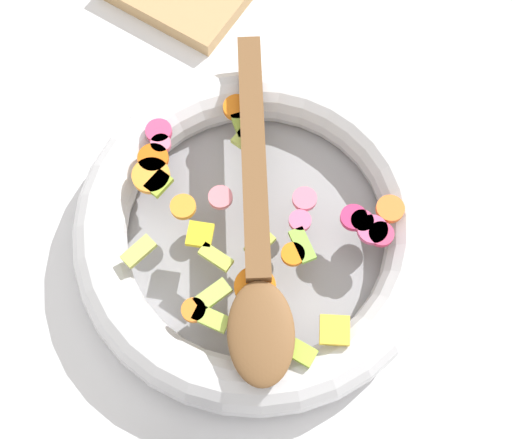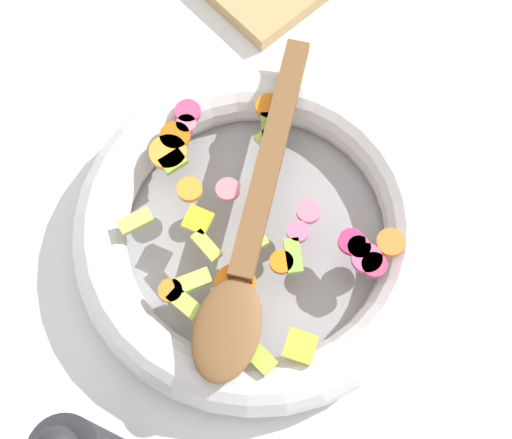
# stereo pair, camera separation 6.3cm
# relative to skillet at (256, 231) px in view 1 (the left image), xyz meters

# --- Properties ---
(ground_plane) EXTENTS (4.00, 4.00, 0.00)m
(ground_plane) POSITION_rel_skillet_xyz_m (0.00, 0.00, -0.02)
(ground_plane) COLOR silver
(skillet) EXTENTS (0.34, 0.34, 0.05)m
(skillet) POSITION_rel_skillet_xyz_m (0.00, 0.00, 0.00)
(skillet) COLOR gray
(skillet) RESTS_ON ground_plane
(chopped_vegetables) EXTENTS (0.21, 0.26, 0.01)m
(chopped_vegetables) POSITION_rel_skillet_xyz_m (-0.01, 0.00, 0.03)
(chopped_vegetables) COLOR orange
(chopped_vegetables) RESTS_ON skillet
(wooden_spoon) EXTENTS (0.30, 0.22, 0.01)m
(wooden_spoon) POSITION_rel_skillet_xyz_m (-0.02, -0.01, 0.04)
(wooden_spoon) COLOR brown
(wooden_spoon) RESTS_ON chopped_vegetables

